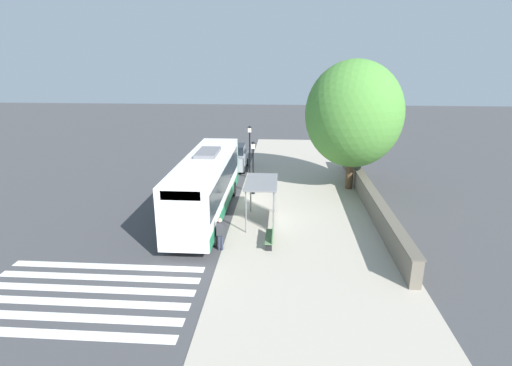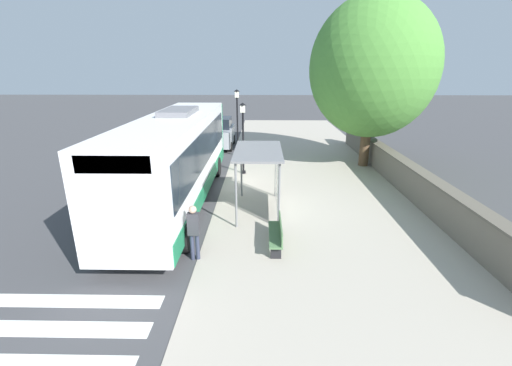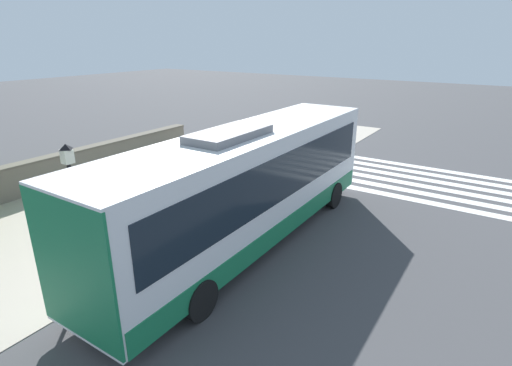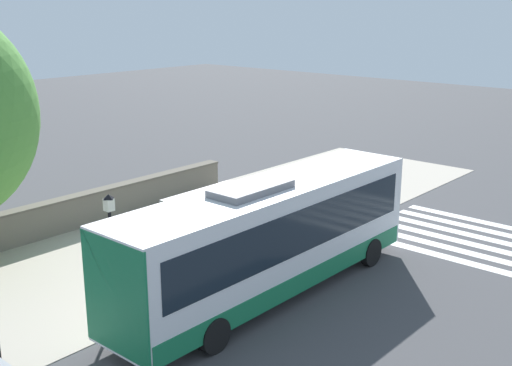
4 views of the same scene
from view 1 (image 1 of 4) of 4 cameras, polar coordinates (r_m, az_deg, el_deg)
The scene contains 12 objects.
ground_plane at distance 26.67m, azimuth -2.66°, elevation -2.83°, with size 120.00×120.00×0.00m, color #424244.
sidewalk_plaza at distance 26.54m, azimuth 7.05°, elevation -3.02°, with size 9.00×44.00×0.02m.
crosswalk_stripes at distance 18.20m, azimuth -23.45°, elevation -14.52°, with size 9.00×5.25×0.01m.
stone_wall at distance 26.85m, azimuth 15.77°, elevation -1.74°, with size 0.60×20.00×1.40m.
bus at distance 24.17m, azimuth -7.12°, elevation -0.15°, with size 2.60×11.94×3.83m.
bus_shelter at distance 22.85m, azimuth 1.19°, elevation -0.74°, with size 1.80×3.48×2.49m.
pedestrian at distance 19.92m, azimuth -5.15°, elevation -6.91°, with size 0.34×0.23×1.73m.
bench at distance 20.65m, azimuth 2.06°, elevation -7.59°, with size 0.40×1.85×0.88m.
street_lamp_near at distance 31.49m, azimuth -0.91°, elevation 5.08°, with size 0.28×0.28×4.22m.
street_lamp_far at distance 27.71m, azimuth -0.41°, elevation 2.86°, with size 0.28×0.28×3.78m.
shade_tree at distance 29.17m, azimuth 13.80°, elevation 9.52°, with size 6.80×6.80×9.22m.
parked_car_behind_bus at distance 34.56m, azimuth -2.87°, elevation 3.63°, with size 1.83×4.05×2.12m.
Camera 1 is at (-2.97, 24.87, 9.17)m, focal length 28.00 mm.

